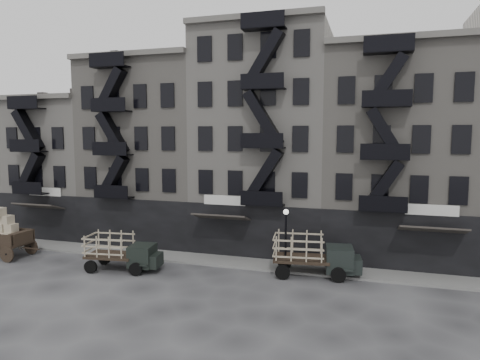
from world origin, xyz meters
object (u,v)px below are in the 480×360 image
(stake_truck_west, at_px, (121,249))
(stake_truck_east, at_px, (314,252))
(wagon, at_px, (0,229))
(horse, at_px, (14,240))
(pedestrian_mid, at_px, (138,257))

(stake_truck_west, relative_size, stake_truck_east, 0.91)
(wagon, xyz_separation_m, stake_truck_west, (10.46, -0.27, -0.66))
(horse, bearing_deg, wagon, 169.49)
(stake_truck_west, bearing_deg, wagon, 171.19)
(stake_truck_east, bearing_deg, stake_truck_west, -175.68)
(horse, height_order, stake_truck_west, stake_truck_west)
(pedestrian_mid, bearing_deg, stake_truck_east, -174.45)
(stake_truck_east, xyz_separation_m, pedestrian_mid, (-11.55, -2.16, -0.69))
(stake_truck_east, bearing_deg, wagon, 178.36)
(pedestrian_mid, bearing_deg, horse, -12.00)
(stake_truck_west, bearing_deg, stake_truck_east, 4.42)
(wagon, relative_size, stake_truck_west, 0.85)
(horse, xyz_separation_m, stake_truck_east, (23.34, 0.73, 0.77))
(horse, distance_m, pedestrian_mid, 11.87)
(pedestrian_mid, bearing_deg, wagon, -4.20)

